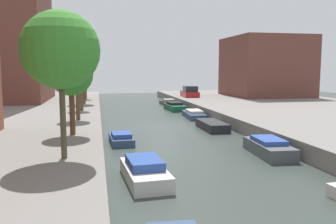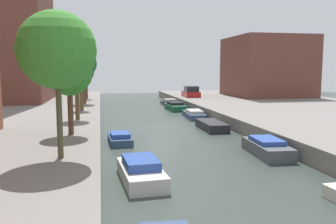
# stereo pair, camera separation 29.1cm
# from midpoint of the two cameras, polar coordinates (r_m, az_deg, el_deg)

# --- Properties ---
(ground_plane) EXTENTS (84.00, 84.00, 0.00)m
(ground_plane) POSITION_cam_midpoint_polar(r_m,az_deg,el_deg) (28.96, -0.64, -2.41)
(ground_plane) COLOR #333D38
(quay_right) EXTENTS (20.00, 64.00, 1.00)m
(quay_right) POSITION_cam_midpoint_polar(r_m,az_deg,el_deg) (34.81, 24.45, -0.63)
(quay_right) COLOR gray
(quay_right) RESTS_ON ground_plane
(apartment_tower_far) EXTENTS (10.00, 12.92, 22.06)m
(apartment_tower_far) POSITION_cam_midpoint_polar(r_m,az_deg,el_deg) (46.66, -25.23, 15.32)
(apartment_tower_far) COLOR brown
(apartment_tower_far) RESTS_ON quay_left
(low_block_right) EXTENTS (10.00, 10.66, 8.18)m
(low_block_right) POSITION_cam_midpoint_polar(r_m,az_deg,el_deg) (51.48, 15.87, 7.09)
(low_block_right) COLOR brown
(low_block_right) RESTS_ON quay_right
(street_tree_0) EXTENTS (3.19, 3.19, 6.07)m
(street_tree_0) POSITION_cam_midpoint_polar(r_m,az_deg,el_deg) (15.12, -17.04, 9.55)
(street_tree_0) COLOR #4C482F
(street_tree_0) RESTS_ON quay_left
(street_tree_1) EXTENTS (2.45, 2.45, 4.66)m
(street_tree_1) POSITION_cam_midpoint_polar(r_m,az_deg,el_deg) (20.54, -15.32, 5.86)
(street_tree_1) COLOR brown
(street_tree_1) RESTS_ON quay_left
(street_tree_2) EXTENTS (2.24, 2.24, 4.53)m
(street_tree_2) POSITION_cam_midpoint_polar(r_m,az_deg,el_deg) (26.57, -14.34, 5.99)
(street_tree_2) COLOR brown
(street_tree_2) RESTS_ON quay_left
(street_tree_3) EXTENTS (1.92, 1.92, 3.92)m
(street_tree_3) POSITION_cam_midpoint_polar(r_m,az_deg,el_deg) (32.58, -13.69, 5.31)
(street_tree_3) COLOR brown
(street_tree_3) RESTS_ON quay_left
(street_tree_4) EXTENTS (2.78, 2.78, 5.72)m
(street_tree_4) POSITION_cam_midpoint_polar(r_m,az_deg,el_deg) (39.23, -13.29, 7.59)
(street_tree_4) COLOR brown
(street_tree_4) RESTS_ON quay_left
(street_tree_5) EXTENTS (1.92, 1.92, 4.21)m
(street_tree_5) POSITION_cam_midpoint_polar(r_m,az_deg,el_deg) (45.27, -12.94, 6.11)
(street_tree_5) COLOR brown
(street_tree_5) RESTS_ON quay_left
(parked_car) EXTENTS (2.07, 4.09, 1.47)m
(parked_car) POSITION_cam_midpoint_polar(r_m,az_deg,el_deg) (47.90, 3.91, 3.20)
(parked_car) COLOR maroon
(parked_car) RESTS_ON quay_right
(moored_boat_left_1) EXTENTS (1.84, 3.90, 0.98)m
(moored_boat_left_1) POSITION_cam_midpoint_polar(r_m,az_deg,el_deg) (15.03, -3.85, -9.62)
(moored_boat_left_1) COLOR beige
(moored_boat_left_1) RESTS_ON ground_plane
(moored_boat_left_2) EXTENTS (1.50, 3.09, 0.73)m
(moored_boat_left_2) POSITION_cam_midpoint_polar(r_m,az_deg,el_deg) (22.67, -7.44, -4.29)
(moored_boat_left_2) COLOR #33476B
(moored_boat_left_2) RESTS_ON ground_plane
(moored_boat_right_1) EXTENTS (1.83, 4.02, 0.93)m
(moored_boat_right_1) POSITION_cam_midpoint_polar(r_m,az_deg,el_deg) (20.22, 16.15, -5.58)
(moored_boat_right_1) COLOR #4C5156
(moored_boat_right_1) RESTS_ON ground_plane
(moored_boat_right_2) EXTENTS (1.57, 4.08, 0.64)m
(moored_boat_right_2) POSITION_cam_midpoint_polar(r_m,az_deg,el_deg) (27.80, 7.38, -2.19)
(moored_boat_right_2) COLOR #232328
(moored_boat_right_2) RESTS_ON ground_plane
(moored_boat_right_3) EXTENTS (1.80, 4.67, 0.79)m
(moored_boat_right_3) POSITION_cam_midpoint_polar(r_m,az_deg,el_deg) (34.37, 4.47, -0.39)
(moored_boat_right_3) COLOR #33476B
(moored_boat_right_3) RESTS_ON ground_plane
(moored_boat_right_4) EXTENTS (1.89, 4.19, 0.94)m
(moored_boat_right_4) POSITION_cam_midpoint_polar(r_m,az_deg,el_deg) (40.62, 1.42, 0.85)
(moored_boat_right_4) COLOR #195638
(moored_boat_right_4) RESTS_ON ground_plane
(moored_boat_right_5) EXTENTS (1.88, 3.48, 0.80)m
(moored_boat_right_5) POSITION_cam_midpoint_polar(r_m,az_deg,el_deg) (46.85, 0.40, 1.58)
(moored_boat_right_5) COLOR #4C5156
(moored_boat_right_5) RESTS_ON ground_plane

